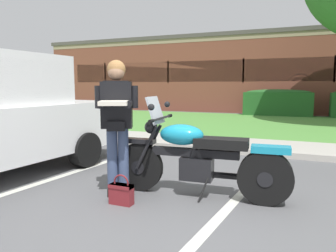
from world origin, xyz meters
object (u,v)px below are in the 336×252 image
(motorcycle, at_px, (205,159))
(brick_building, at_px, (257,76))
(rider_person, at_px, (117,116))
(handbag, at_px, (121,192))
(hedge_left, at_px, (278,102))

(motorcycle, relative_size, brick_building, 0.09)
(rider_person, bearing_deg, motorcycle, 16.73)
(handbag, relative_size, brick_building, 0.01)
(rider_person, xyz_separation_m, brick_building, (-0.55, 18.46, 1.06))
(handbag, distance_m, brick_building, 18.86)
(motorcycle, bearing_deg, hedge_left, 89.22)
(rider_person, bearing_deg, brick_building, 91.70)
(handbag, distance_m, hedge_left, 12.14)
(rider_person, xyz_separation_m, hedge_left, (1.21, 11.80, -0.36))
(rider_person, relative_size, handbag, 4.74)
(brick_building, bearing_deg, hedge_left, -75.20)
(handbag, bearing_deg, motorcycle, 35.82)
(handbag, bearing_deg, hedge_left, 85.30)
(rider_person, bearing_deg, hedge_left, 84.14)
(rider_person, height_order, hedge_left, rider_person)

